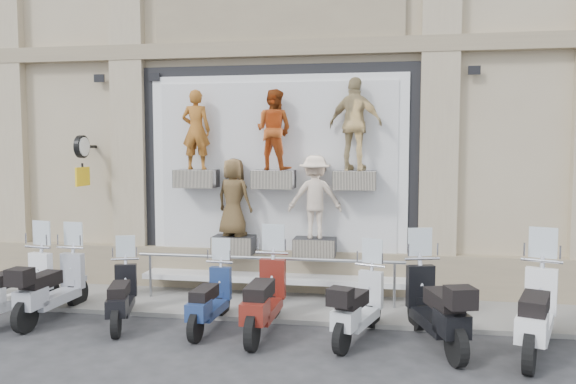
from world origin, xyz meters
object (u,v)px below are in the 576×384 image
at_px(scooter_i, 537,295).
at_px(scooter_f, 264,282).
at_px(scooter_g, 359,293).
at_px(scooter_b, 14,273).
at_px(scooter_e, 210,287).
at_px(guard_rail, 268,281).
at_px(scooter_h, 436,291).
at_px(scooter_c, 52,273).
at_px(clock_sign_bracket, 82,154).
at_px(scooter_d, 121,283).

bearing_deg(scooter_i, scooter_f, -163.94).
bearing_deg(scooter_g, scooter_b, -161.84).
relative_size(scooter_e, scooter_f, 0.85).
bearing_deg(guard_rail, scooter_f, -80.61).
relative_size(guard_rail, scooter_h, 2.45).
height_order(scooter_h, scooter_i, scooter_i).
distance_m(scooter_h, scooter_i, 1.38).
relative_size(scooter_c, scooter_f, 0.96).
xyz_separation_m(guard_rail, scooter_b, (-4.06, -1.57, 0.35)).
xyz_separation_m(clock_sign_bracket, scooter_f, (4.15, -1.99, -1.97)).
xyz_separation_m(scooter_b, scooter_h, (6.92, -0.08, 0.02)).
bearing_deg(scooter_d, guard_rail, 16.71).
height_order(scooter_b, scooter_e, scooter_b).
bearing_deg(scooter_c, scooter_b, -160.01).
height_order(scooter_e, scooter_h, scooter_h).
relative_size(clock_sign_bracket, scooter_f, 0.50).
bearing_deg(scooter_b, scooter_f, 10.40).
distance_m(clock_sign_bracket, scooter_f, 5.01).
relative_size(scooter_e, scooter_h, 0.84).
bearing_deg(scooter_f, scooter_g, -0.04).
distance_m(guard_rail, scooter_g, 2.35).
distance_m(scooter_f, scooter_g, 1.48).
bearing_deg(scooter_d, scooter_e, -15.98).
bearing_deg(scooter_b, scooter_c, 26.91).
xyz_separation_m(scooter_e, scooter_i, (4.89, -0.32, 0.17)).
xyz_separation_m(scooter_c, scooter_f, (3.72, -0.14, 0.03)).
relative_size(clock_sign_bracket, scooter_i, 0.48).
height_order(guard_rail, scooter_b, scooter_b).
relative_size(scooter_d, scooter_f, 0.85).
relative_size(scooter_f, scooter_g, 1.12).
xyz_separation_m(scooter_e, scooter_f, (0.91, -0.08, 0.13)).
xyz_separation_m(clock_sign_bracket, scooter_c, (0.43, -1.85, -2.00)).
height_order(guard_rail, scooter_d, scooter_d).
height_order(guard_rail, scooter_g, scooter_g).
distance_m(scooter_c, scooter_f, 3.72).
distance_m(clock_sign_bracket, scooter_h, 7.35).
relative_size(clock_sign_bracket, scooter_e, 0.59).
bearing_deg(scooter_i, guard_rail, 176.88).
xyz_separation_m(guard_rail, scooter_h, (2.86, -1.65, 0.37)).
distance_m(guard_rail, scooter_h, 3.32).
bearing_deg(scooter_h, scooter_b, 162.54).
distance_m(scooter_b, scooter_g, 5.79).
bearing_deg(scooter_e, guard_rail, 68.21).
bearing_deg(scooter_g, clock_sign_bracket, 178.29).
xyz_separation_m(guard_rail, clock_sign_bracket, (-3.90, 0.47, 2.34)).
bearing_deg(scooter_i, scooter_b, -161.85).
height_order(scooter_b, scooter_g, scooter_b).
xyz_separation_m(scooter_c, scooter_i, (7.70, -0.38, 0.07)).
relative_size(scooter_b, scooter_i, 0.94).
bearing_deg(scooter_b, scooter_g, 9.84).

